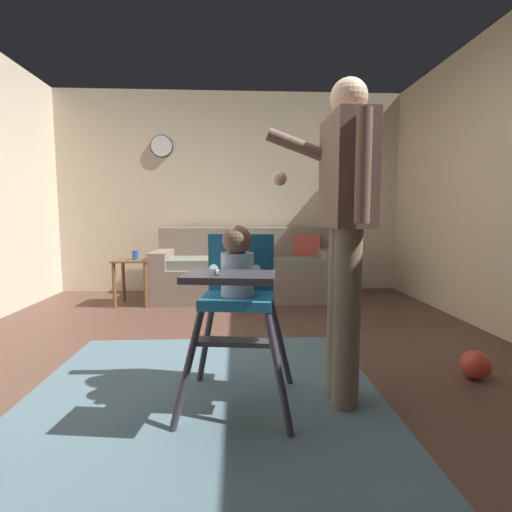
% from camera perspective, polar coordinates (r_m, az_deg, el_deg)
% --- Properties ---
extents(ground, '(6.14, 6.99, 0.10)m').
position_cam_1_polar(ground, '(2.66, -4.55, -17.46)').
color(ground, brown).
extents(wall_far, '(5.34, 0.06, 2.64)m').
position_cam_1_polar(wall_far, '(5.18, -3.82, 9.45)').
color(wall_far, beige).
rests_on(wall_far, ground).
extents(area_rug, '(2.00, 2.24, 0.01)m').
position_cam_1_polar(area_rug, '(2.18, -8.15, -21.56)').
color(area_rug, '#4B6470').
rests_on(area_rug, ground).
extents(couch, '(2.20, 0.86, 0.86)m').
position_cam_1_polar(couch, '(4.70, -1.50, -2.29)').
color(couch, '#7D6B60').
rests_on(couch, ground).
extents(high_chair, '(0.68, 0.78, 0.97)m').
position_cam_1_polar(high_chair, '(1.98, -2.74, -4.00)').
color(high_chair, '#343039').
rests_on(high_chair, ground).
extents(adult_standing, '(0.51, 0.49, 1.70)m').
position_cam_1_polar(adult_standing, '(2.04, 13.21, 4.67)').
color(adult_standing, '#73644D').
rests_on(adult_standing, ground).
extents(toy_ball, '(0.14, 0.14, 0.14)m').
position_cam_1_polar(toy_ball, '(3.68, 14.31, -8.95)').
color(toy_ball, orange).
rests_on(toy_ball, ground).
extents(toy_ball_second, '(0.18, 0.18, 0.18)m').
position_cam_1_polar(toy_ball_second, '(2.81, 30.20, -13.97)').
color(toy_ball_second, '#D13D33').
rests_on(toy_ball_second, ground).
extents(side_table, '(0.40, 0.40, 0.52)m').
position_cam_1_polar(side_table, '(4.54, -17.96, -2.24)').
color(side_table, brown).
rests_on(side_table, ground).
extents(sippy_cup, '(0.07, 0.07, 0.10)m').
position_cam_1_polar(sippy_cup, '(4.51, -17.69, 0.15)').
color(sippy_cup, '#284CB7').
rests_on(sippy_cup, side_table).
extents(wall_clock, '(0.29, 0.04, 0.29)m').
position_cam_1_polar(wall_clock, '(5.30, -14.03, 15.76)').
color(wall_clock, white).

